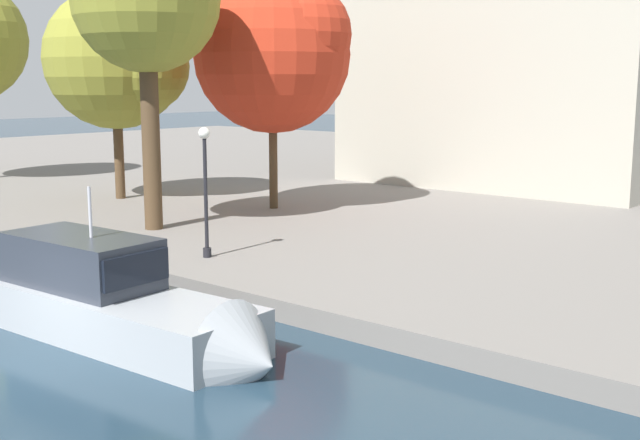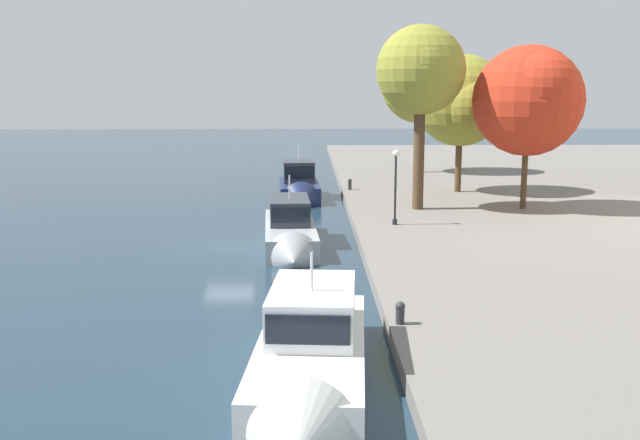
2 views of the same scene
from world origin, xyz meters
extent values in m
cube|color=slate|center=(0.00, 34.12, 0.29)|extent=(120.00, 55.00, 0.59)
cube|color=#9EA3A8|center=(-0.41, 3.13, 0.38)|extent=(9.14, 2.99, 1.50)
cone|color=#9EA3A8|center=(4.50, 3.39, 0.38)|extent=(1.33, 2.45, 2.39)
cube|color=#2D333D|center=(-1.08, 3.09, 1.75)|extent=(4.16, 2.23, 1.25)
cube|color=black|center=(0.49, 3.18, 1.82)|extent=(1.18, 1.94, 0.75)
cylinder|color=silver|center=(-0.63, 3.12, 3.00)|extent=(0.08, 0.08, 1.24)
cylinder|color=black|center=(-2.94, 8.86, 2.47)|extent=(0.12, 0.12, 3.77)
sphere|color=white|center=(-2.94, 8.86, 4.52)|extent=(0.37, 0.37, 0.37)
cylinder|color=black|center=(-2.94, 8.86, 0.74)|extent=(0.26, 0.26, 0.30)
cylinder|color=#4C3823|center=(-8.22, 10.90, 3.83)|extent=(0.68, 0.68, 6.48)
sphere|color=olive|center=(-8.68, 12.16, 8.72)|extent=(2.88, 2.88, 2.88)
cylinder|color=#4C3823|center=(-8.23, 17.50, 2.66)|extent=(0.37, 0.37, 4.13)
sphere|color=#B22D19|center=(-8.23, 17.50, 7.25)|extent=(6.75, 6.75, 6.75)
sphere|color=#B22D19|center=(-6.84, 17.82, 8.06)|extent=(4.25, 4.25, 4.25)
sphere|color=#B22D19|center=(-8.65, 18.43, 6.35)|extent=(4.38, 4.38, 4.38)
cylinder|color=#4C3823|center=(-15.92, 14.96, 2.64)|extent=(0.46, 0.46, 4.11)
sphere|color=olive|center=(-15.92, 14.96, 7.15)|extent=(6.54, 6.54, 6.54)
sphere|color=olive|center=(-14.33, 15.34, 6.80)|extent=(4.25, 4.25, 4.25)
sphere|color=olive|center=(-16.96, 15.08, 6.88)|extent=(3.23, 3.23, 3.23)
camera|label=1|loc=(15.81, -7.76, 6.09)|focal=44.82mm
camera|label=2|loc=(36.73, 4.05, 8.02)|focal=41.15mm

